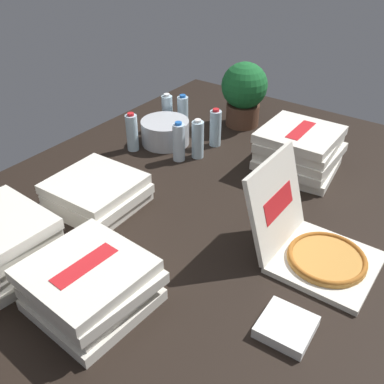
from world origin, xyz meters
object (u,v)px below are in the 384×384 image
object	(u,v)px
water_bottle_3	(198,139)
water_bottle_1	(183,113)
pizza_stack_right_mid	(299,151)
potted_plant	(244,92)
water_bottle_0	(179,142)
ice_bucket	(165,132)
water_bottle_4	(215,128)
pizza_stack_left_mid	(97,193)
water_bottle_5	(132,132)
water_bottle_2	(167,112)
napkin_pile	(286,327)
pizza_stack_right_far	(91,284)
open_pizza_box	(311,243)

from	to	relation	value
water_bottle_3	water_bottle_1	bearing A→B (deg)	49.67
pizza_stack_right_mid	potted_plant	world-z (taller)	potted_plant
water_bottle_0	water_bottle_1	distance (m)	0.40
ice_bucket	water_bottle_3	size ratio (longest dim) A/B	1.24
water_bottle_1	water_bottle_4	xyz separation A→B (m)	(-0.06, -0.29, 0.00)
pizza_stack_left_mid	water_bottle_4	size ratio (longest dim) A/B	1.77
water_bottle_4	water_bottle_5	size ratio (longest dim) A/B	1.00
pizza_stack_right_mid	water_bottle_2	world-z (taller)	pizza_stack_right_mid
water_bottle_3	pizza_stack_left_mid	bearing A→B (deg)	170.56
water_bottle_1	water_bottle_2	distance (m)	0.10
pizza_stack_left_mid	napkin_pile	xyz separation A→B (m)	(-0.15, -1.08, -0.05)
water_bottle_0	potted_plant	bearing A→B (deg)	-4.60
ice_bucket	napkin_pile	bearing A→B (deg)	-125.20
water_bottle_0	pizza_stack_right_far	bearing A→B (deg)	-159.17
pizza_stack_right_far	potted_plant	world-z (taller)	potted_plant
napkin_pile	open_pizza_box	bearing A→B (deg)	12.19
potted_plant	water_bottle_0	bearing A→B (deg)	175.40
open_pizza_box	water_bottle_5	bearing A→B (deg)	77.03
water_bottle_1	water_bottle_2	bearing A→B (deg)	116.22
pizza_stack_left_mid	open_pizza_box	bearing A→B (deg)	-76.16
open_pizza_box	pizza_stack_right_far	world-z (taller)	open_pizza_box
pizza_stack_right_mid	water_bottle_2	distance (m)	0.91
water_bottle_2	water_bottle_3	xyz separation A→B (m)	(-0.20, -0.38, 0.00)
water_bottle_5	potted_plant	world-z (taller)	potted_plant
water_bottle_1	water_bottle_4	size ratio (longest dim) A/B	1.00
pizza_stack_right_far	water_bottle_1	bearing A→B (deg)	24.21
pizza_stack_right_mid	water_bottle_0	size ratio (longest dim) A/B	1.88
pizza_stack_right_far	pizza_stack_left_mid	bearing A→B (deg)	44.54
pizza_stack_left_mid	water_bottle_0	world-z (taller)	water_bottle_0
pizza_stack_right_mid	water_bottle_5	xyz separation A→B (m)	(-0.35, 0.90, -0.01)
water_bottle_1	water_bottle_5	world-z (taller)	same
water_bottle_4	napkin_pile	bearing A→B (deg)	-136.63
open_pizza_box	water_bottle_0	world-z (taller)	open_pizza_box
ice_bucket	napkin_pile	xyz separation A→B (m)	(-0.87, -1.23, -0.05)
ice_bucket	water_bottle_0	xyz separation A→B (m)	(-0.12, -0.20, 0.04)
pizza_stack_right_mid	water_bottle_3	xyz separation A→B (m)	(-0.20, 0.53, -0.01)
water_bottle_3	water_bottle_4	bearing A→B (deg)	0.18
open_pizza_box	potted_plant	size ratio (longest dim) A/B	1.22
pizza_stack_right_mid	ice_bucket	distance (m)	0.81
pizza_stack_right_mid	water_bottle_1	bearing A→B (deg)	86.74
pizza_stack_right_far	ice_bucket	world-z (taller)	pizza_stack_right_far
pizza_stack_right_far	pizza_stack_left_mid	xyz separation A→B (m)	(0.45, 0.44, -0.02)
water_bottle_4	open_pizza_box	bearing A→B (deg)	-125.37
open_pizza_box	ice_bucket	size ratio (longest dim) A/B	1.73
water_bottle_3	napkin_pile	world-z (taller)	water_bottle_3
water_bottle_0	water_bottle_2	xyz separation A→B (m)	(0.29, 0.32, 0.00)
pizza_stack_left_mid	water_bottle_3	size ratio (longest dim) A/B	1.77
water_bottle_1	napkin_pile	world-z (taller)	water_bottle_1
potted_plant	open_pizza_box	bearing A→B (deg)	-137.51
pizza_stack_left_mid	water_bottle_2	world-z (taller)	water_bottle_2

